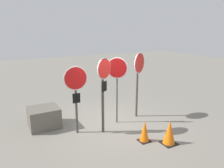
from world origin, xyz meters
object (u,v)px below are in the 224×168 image
traffic_cone_1 (145,131)px  stop_sign_1 (104,83)px  storage_crate (44,117)px  stop_sign_2 (117,73)px  stop_sign_0 (76,87)px  stop_sign_3 (139,72)px  traffic_cone_0 (169,132)px

traffic_cone_1 → stop_sign_1: bearing=126.1°
traffic_cone_1 → storage_crate: (-2.53, 2.57, 0.02)m
stop_sign_1 → stop_sign_2: stop_sign_1 is taller
stop_sign_1 → storage_crate: (-1.69, 1.42, -1.36)m
stop_sign_0 → stop_sign_2: bearing=6.4°
storage_crate → stop_sign_2: bearing=-21.5°
stop_sign_0 → storage_crate: stop_sign_0 is taller
stop_sign_2 → storage_crate: stop_sign_2 is taller
stop_sign_2 → stop_sign_0: bearing=-144.7°
traffic_cone_1 → stop_sign_3: bearing=61.4°
stop_sign_2 → stop_sign_3: 1.04m
stop_sign_3 → storage_crate: (-3.48, 0.83, -1.45)m
traffic_cone_0 → storage_crate: (-3.10, 3.05, -0.02)m
stop_sign_3 → traffic_cone_1: bearing=-147.0°
stop_sign_0 → stop_sign_1: size_ratio=0.90×
stop_sign_3 → stop_sign_2: bearing=159.2°
stop_sign_1 → stop_sign_0: bearing=128.8°
stop_sign_2 → traffic_cone_0: size_ratio=3.27×
traffic_cone_1 → stop_sign_2: bearing=92.9°
stop_sign_3 → storage_crate: size_ratio=2.45×
stop_sign_0 → traffic_cone_0: bearing=-38.5°
stop_sign_2 → traffic_cone_1: (0.08, -1.60, -1.56)m
stop_sign_0 → stop_sign_1: stop_sign_1 is taller
stop_sign_0 → stop_sign_1: bearing=-21.0°
stop_sign_1 → storage_crate: bearing=113.3°
stop_sign_3 → traffic_cone_1: stop_sign_3 is taller
stop_sign_1 → traffic_cone_1: (0.84, -1.15, -1.38)m
stop_sign_0 → stop_sign_3: 2.61m
storage_crate → stop_sign_3: bearing=-13.4°
stop_sign_1 → storage_crate: size_ratio=2.44×
storage_crate → traffic_cone_1: bearing=-45.4°
stop_sign_0 → stop_sign_2: stop_sign_2 is taller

